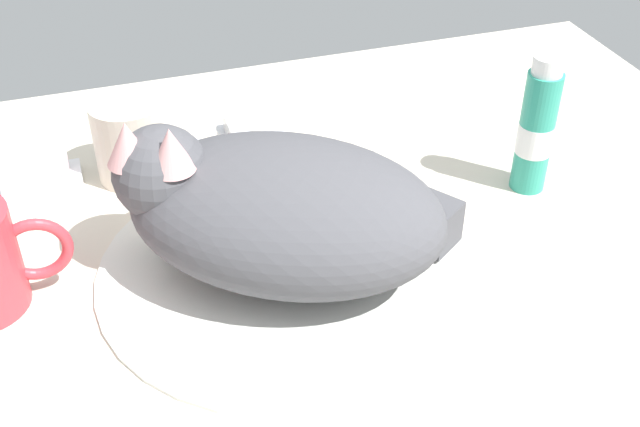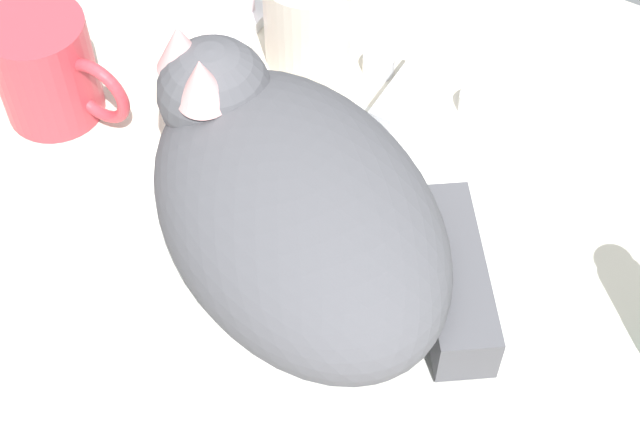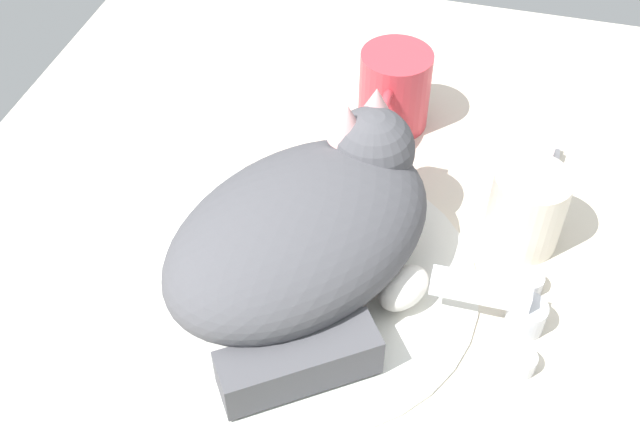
{
  "view_description": "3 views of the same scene",
  "coord_description": "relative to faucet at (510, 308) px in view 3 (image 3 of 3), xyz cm",
  "views": [
    {
      "loc": [
        -14.39,
        -54.15,
        47.78
      ],
      "look_at": [
        2.62,
        -1.61,
        6.93
      ],
      "focal_mm": 45.36,
      "sensor_mm": 36.0,
      "label": 1
    },
    {
      "loc": [
        21.98,
        -34.99,
        60.83
      ],
      "look_at": [
        0.33,
        2.52,
        3.98
      ],
      "focal_mm": 54.91,
      "sensor_mm": 36.0,
      "label": 2
    },
    {
      "loc": [
        46.4,
        14.23,
        59.45
      ],
      "look_at": [
        -2.24,
        1.27,
        7.48
      ],
      "focal_mm": 44.06,
      "sensor_mm": 36.0,
      "label": 3
    }
  ],
  "objects": [
    {
      "name": "sink_basin",
      "position": [
        0.0,
        -19.76,
        -1.86
      ],
      "size": [
        34.3,
        34.3,
        0.73
      ],
      "primitive_type": "cylinder",
      "color": "silver",
      "rests_on": "ground_plane"
    },
    {
      "name": "rinse_cup",
      "position": [
        -11.0,
        0.21,
        2.08
      ],
      "size": [
        7.53,
        7.53,
        8.61
      ],
      "color": "silver",
      "rests_on": "ground_plane"
    },
    {
      "name": "faucet",
      "position": [
        0.0,
        0.0,
        0.0
      ],
      "size": [
        12.04,
        10.8,
        5.04
      ],
      "color": "silver",
      "rests_on": "ground_plane"
    },
    {
      "name": "soap_bar",
      "position": [
        -20.95,
        0.28,
        -0.02
      ],
      "size": [
        6.85,
        5.14,
        2.02
      ],
      "primitive_type": "cube",
      "rotation": [
        0.0,
        0.0,
        -0.15
      ],
      "color": "silver",
      "rests_on": "soap_dish"
    },
    {
      "name": "ground_plane",
      "position": [
        0.0,
        -19.76,
        -3.73
      ],
      "size": [
        110.0,
        82.5,
        3.0
      ],
      "primitive_type": "cube",
      "color": "beige"
    },
    {
      "name": "coffee_mug",
      "position": [
        -25.96,
        -16.01,
        2.49
      ],
      "size": [
        12.54,
        8.19,
        9.43
      ],
      "color": "#C63842",
      "rests_on": "ground_plane"
    },
    {
      "name": "soap_dish",
      "position": [
        -20.95,
        0.28,
        -1.63
      ],
      "size": [
        9.0,
        6.4,
        1.2
      ],
      "primitive_type": "cube",
      "color": "white",
      "rests_on": "ground_plane"
    },
    {
      "name": "cat",
      "position": [
        -0.71,
        -19.07,
        4.54
      ],
      "size": [
        33.47,
        30.47,
        14.5
      ],
      "color": "#4C4C51",
      "rests_on": "sink_basin"
    }
  ]
}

